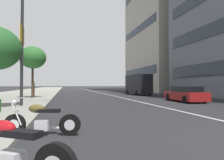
# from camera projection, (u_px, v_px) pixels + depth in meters

# --- Properties ---
(sidewalk_right_plaza) EXTENTS (160.00, 10.06, 0.15)m
(sidewalk_right_plaza) POSITION_uv_depth(u_px,v_px,m) (24.00, 94.00, 31.25)
(sidewalk_right_plaza) COLOR gray
(sidewalk_right_plaza) RESTS_ON ground
(lane_centre_stripe) EXTENTS (110.00, 0.16, 0.01)m
(lane_centre_stripe) POSITION_uv_depth(u_px,v_px,m) (97.00, 92.00, 38.95)
(lane_centre_stripe) COLOR silver
(lane_centre_stripe) RESTS_ON ground
(motorcycle_second_in_row) EXTENTS (1.30, 1.94, 1.10)m
(motorcycle_second_in_row) POSITION_uv_depth(u_px,v_px,m) (10.00, 153.00, 3.05)
(motorcycle_second_in_row) COLOR black
(motorcycle_second_in_row) RESTS_ON ground
(motorcycle_by_sign_pole) EXTENTS (0.78, 2.17, 1.08)m
(motorcycle_by_sign_pole) POSITION_uv_depth(u_px,v_px,m) (41.00, 121.00, 5.79)
(motorcycle_by_sign_pole) COLOR black
(motorcycle_by_sign_pole) RESTS_ON ground
(car_approaching_light) EXTENTS (4.43, 2.02, 1.31)m
(car_approaching_light) POSITION_uv_depth(u_px,v_px,m) (185.00, 94.00, 17.19)
(car_approaching_light) COLOR maroon
(car_approaching_light) RESTS_ON ground
(delivery_van_ahead) EXTENTS (5.48, 2.24, 2.88)m
(delivery_van_ahead) POSITION_uv_depth(u_px,v_px,m) (138.00, 84.00, 28.99)
(delivery_van_ahead) COLOR black
(delivery_van_ahead) RESTS_ON ground
(street_lamp_with_banners) EXTENTS (1.26, 2.77, 8.84)m
(street_lamp_with_banners) POSITION_uv_depth(u_px,v_px,m) (29.00, 23.00, 12.73)
(street_lamp_with_banners) COLOR #232326
(street_lamp_with_banners) RESTS_ON sidewalk_right_plaza
(street_tree_near_plaza_corner) EXTENTS (2.62, 2.62, 5.17)m
(street_tree_near_plaza_corner) POSITION_uv_depth(u_px,v_px,m) (33.00, 58.00, 20.32)
(street_tree_near_plaza_corner) COLOR #473323
(street_tree_near_plaza_corner) RESTS_ON sidewalk_right_plaza
(pedestrian_on_plaza) EXTENTS (0.42, 0.29, 1.68)m
(pedestrian_on_plaza) POSITION_uv_depth(u_px,v_px,m) (33.00, 89.00, 21.11)
(pedestrian_on_plaza) COLOR maroon
(pedestrian_on_plaza) RESTS_ON sidewalk_right_plaza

